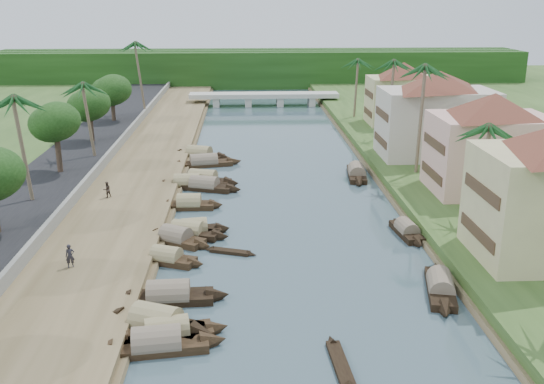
{
  "coord_description": "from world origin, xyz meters",
  "views": [
    {
      "loc": [
        -3.93,
        -42.3,
        19.45
      ],
      "look_at": [
        -1.34,
        12.05,
        2.0
      ],
      "focal_mm": 40.0,
      "sensor_mm": 36.0,
      "label": 1
    }
  ],
  "objects_px": {
    "bridge": "(264,97)",
    "sampan_0": "(157,344)",
    "sampan_1": "(156,324)",
    "person_near": "(70,256)"
  },
  "relations": [
    {
      "from": "sampan_1",
      "to": "person_near",
      "type": "height_order",
      "value": "person_near"
    },
    {
      "from": "sampan_0",
      "to": "person_near",
      "type": "relative_size",
      "value": 4.81
    },
    {
      "from": "sampan_1",
      "to": "bridge",
      "type": "bearing_deg",
      "value": 105.79
    },
    {
      "from": "sampan_0",
      "to": "sampan_1",
      "type": "bearing_deg",
      "value": 91.58
    },
    {
      "from": "sampan_0",
      "to": "sampan_1",
      "type": "height_order",
      "value": "sampan_1"
    },
    {
      "from": "sampan_0",
      "to": "bridge",
      "type": "bearing_deg",
      "value": 76.73
    },
    {
      "from": "person_near",
      "to": "sampan_1",
      "type": "bearing_deg",
      "value": -66.93
    },
    {
      "from": "bridge",
      "to": "sampan_0",
      "type": "distance_m",
      "value": 83.96
    },
    {
      "from": "person_near",
      "to": "bridge",
      "type": "bearing_deg",
      "value": 57.59
    },
    {
      "from": "sampan_0",
      "to": "person_near",
      "type": "xyz_separation_m",
      "value": [
        -7.51,
        10.06,
        1.26
      ]
    }
  ]
}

